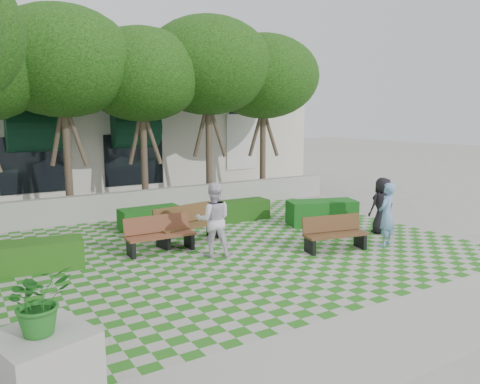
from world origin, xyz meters
TOP-DOWN VIEW (x-y plane):
  - ground at (0.00, 0.00)m, footprint 90.00×90.00m
  - lawn at (0.00, 1.00)m, footprint 12.00×12.00m
  - sidewalk_south at (0.00, -4.70)m, footprint 16.00×2.00m
  - retaining_wall at (0.00, 6.20)m, footprint 15.00×0.36m
  - bench_east at (2.12, -0.60)m, footprint 1.79×0.90m
  - bench_mid at (-0.82, 2.15)m, footprint 2.04×1.00m
  - bench_west at (-1.85, 1.68)m, footprint 1.80×0.64m
  - hedge_east at (3.85, 1.82)m, footprint 2.38×1.55m
  - hedge_midright at (1.95, 3.76)m, footprint 1.92×0.82m
  - hedge_midleft at (-1.12, 4.24)m, footprint 1.90×0.77m
  - hedge_west at (-4.76, 1.81)m, footprint 2.04×1.06m
  - planter_front at (-5.58, -3.86)m, footprint 1.27×1.27m
  - person_blue at (3.58, -1.05)m, footprint 0.74×0.61m
  - person_dark at (4.57, -0.04)m, footprint 0.90×0.67m
  - person_white at (-0.82, 0.64)m, footprint 1.12×1.03m
  - tree_row at (-1.86, 5.95)m, footprint 17.70×13.40m
  - building at (0.93, 14.08)m, footprint 18.00×8.92m

SIDE VIEW (x-z plane):
  - ground at x=0.00m, z-range 0.00..0.00m
  - sidewalk_south at x=0.00m, z-range 0.00..0.01m
  - lawn at x=0.00m, z-range 0.01..0.01m
  - hedge_midleft at x=-1.12m, z-range 0.00..0.66m
  - hedge_midright at x=1.95m, z-range 0.00..0.66m
  - hedge_west at x=-4.76m, z-range 0.00..0.68m
  - hedge_east at x=3.85m, z-range 0.00..0.77m
  - bench_east at x=2.12m, z-range -0.02..0.88m
  - retaining_wall at x=0.00m, z-range 0.00..0.90m
  - bench_west at x=-1.85m, z-range -0.02..0.92m
  - bench_mid at x=-0.82m, z-range -0.02..1.01m
  - planter_front at x=-5.58m, z-range -0.17..1.66m
  - person_dark at x=4.57m, z-range 0.00..1.69m
  - person_blue at x=3.58m, z-range 0.00..1.74m
  - person_white at x=-0.82m, z-range 0.00..1.87m
  - building at x=0.93m, z-range -0.06..5.09m
  - tree_row at x=-1.86m, z-range 1.47..8.88m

